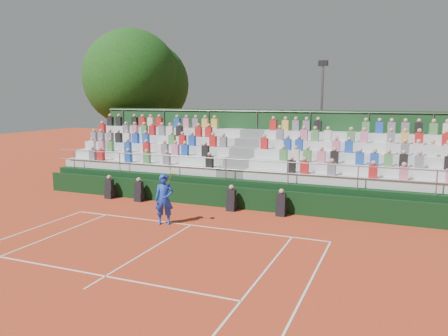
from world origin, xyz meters
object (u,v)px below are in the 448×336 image
at_px(tennis_player, 164,199).
at_px(tree_west, 132,78).
at_px(floodlight_mast, 322,109).
at_px(tree_east, 146,85).

relative_size(tennis_player, tree_west, 0.22).
bearing_deg(floodlight_mast, tree_west, -171.16).
distance_m(tennis_player, floodlight_mast, 14.78).
height_order(tennis_player, tree_west, tree_west).
height_order(tennis_player, floodlight_mast, floodlight_mast).
xyz_separation_m(tree_west, tree_east, (0.35, 1.26, -0.42)).
distance_m(tennis_player, tree_west, 16.03).
bearing_deg(tree_west, tennis_player, -51.87).
xyz_separation_m(tree_west, floodlight_mast, (13.08, 2.03, -2.08)).
bearing_deg(tennis_player, floodlight_mast, 74.84).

